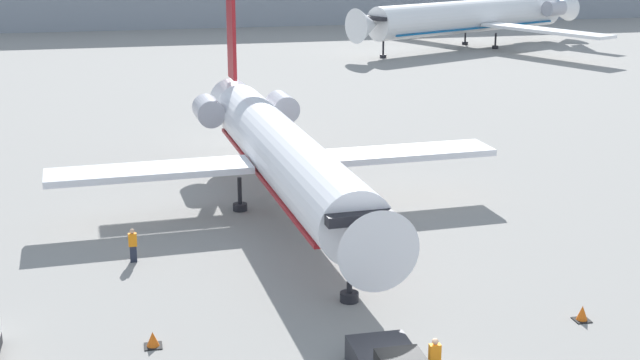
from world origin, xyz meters
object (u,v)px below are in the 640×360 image
at_px(traffic_cone_left, 153,340).
at_px(traffic_cone_right, 582,313).
at_px(worker_near_tug, 435,359).
at_px(worker_by_wing, 133,245).
at_px(airplane_main, 280,150).
at_px(airplane_parked_far_left, 474,16).

xyz_separation_m(traffic_cone_left, traffic_cone_right, (16.93, -1.48, 0.02)).
bearing_deg(worker_near_tug, worker_by_wing, 125.39).
bearing_deg(airplane_main, traffic_cone_right, -60.56).
relative_size(worker_near_tug, traffic_cone_left, 2.43).
height_order(airplane_main, worker_near_tug, airplane_main).
distance_m(airplane_main, traffic_cone_left, 17.11).
relative_size(airplane_main, traffic_cone_left, 46.98).
relative_size(airplane_main, airplane_parked_far_left, 0.84).
xyz_separation_m(airplane_main, traffic_cone_left, (-7.65, -14.95, -3.29)).
xyz_separation_m(worker_by_wing, traffic_cone_right, (17.42, -10.60, -0.55)).
distance_m(worker_near_tug, airplane_parked_far_left, 89.09).
bearing_deg(traffic_cone_left, worker_near_tug, -27.23).
bearing_deg(airplane_main, worker_by_wing, -144.38).
distance_m(worker_by_wing, traffic_cone_right, 20.39).
xyz_separation_m(worker_near_tug, worker_by_wing, (-9.92, 13.97, 0.01)).
xyz_separation_m(worker_by_wing, traffic_cone_left, (0.49, -9.11, -0.57)).
distance_m(traffic_cone_left, traffic_cone_right, 16.99).
bearing_deg(airplane_main, traffic_cone_left, -117.12).
distance_m(worker_near_tug, traffic_cone_left, 10.62).
height_order(worker_by_wing, airplane_parked_far_left, airplane_parked_far_left).
xyz_separation_m(worker_near_tug, airplane_parked_far_left, (34.84, 81.94, 3.16)).
distance_m(worker_near_tug, traffic_cone_right, 8.24).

